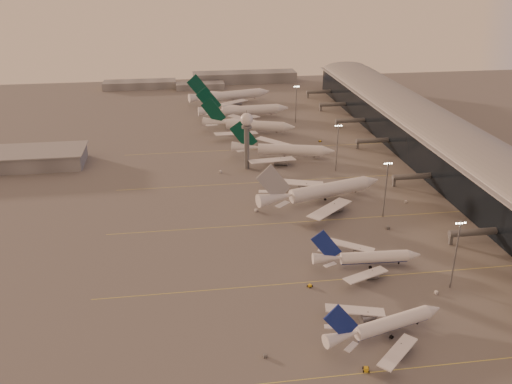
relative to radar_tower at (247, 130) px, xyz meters
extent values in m
plane|color=#5C5959|center=(-5.00, -120.00, -20.95)|extent=(700.00, 700.00, 0.00)
cube|color=#DFD34E|center=(25.00, -155.00, -20.94)|extent=(180.00, 0.25, 0.02)
cube|color=#DFD34E|center=(25.00, -110.00, -20.94)|extent=(180.00, 0.25, 0.02)
cube|color=#DFD34E|center=(25.00, -65.00, -20.94)|extent=(180.00, 0.25, 0.02)
cube|color=#DFD34E|center=(25.00, -20.00, -20.94)|extent=(180.00, 0.25, 0.02)
cube|color=#DFD34E|center=(25.00, 30.00, -20.94)|extent=(180.00, 0.25, 0.02)
cube|color=black|center=(103.00, -10.00, -11.95)|extent=(36.00, 360.00, 18.00)
cylinder|color=gray|center=(103.00, -10.00, -2.95)|extent=(10.08, 360.00, 10.08)
cube|color=gray|center=(103.00, -10.00, -2.75)|extent=(40.00, 362.00, 0.80)
cylinder|color=slate|center=(77.00, -92.00, -16.45)|extent=(22.00, 2.80, 2.80)
cube|color=slate|center=(67.00, -92.00, -18.75)|extent=(1.20, 1.20, 4.40)
cylinder|color=slate|center=(77.00, -34.00, -16.45)|extent=(22.00, 2.80, 2.80)
cube|color=slate|center=(67.00, -34.00, -18.75)|extent=(1.20, 1.20, 4.40)
cylinder|color=slate|center=(77.00, 22.00, -16.45)|extent=(22.00, 2.80, 2.80)
cube|color=slate|center=(67.00, 22.00, -18.75)|extent=(1.20, 1.20, 4.40)
cylinder|color=slate|center=(77.00, 64.00, -16.45)|extent=(22.00, 2.80, 2.80)
cube|color=slate|center=(67.00, 64.00, -18.75)|extent=(1.20, 1.20, 4.40)
cylinder|color=slate|center=(77.00, 106.00, -16.45)|extent=(22.00, 2.80, 2.80)
cube|color=slate|center=(67.00, 106.00, -18.75)|extent=(1.20, 1.20, 4.40)
cylinder|color=slate|center=(77.00, 146.00, -16.45)|extent=(22.00, 2.80, 2.80)
cube|color=slate|center=(67.00, 146.00, -18.75)|extent=(1.20, 1.20, 4.40)
cube|color=slate|center=(-125.00, 20.00, -16.95)|extent=(80.00, 25.00, 8.00)
cube|color=gray|center=(-125.00, 20.00, -12.75)|extent=(82.00, 27.00, 0.60)
cylinder|color=slate|center=(0.00, 0.00, -9.95)|extent=(2.60, 2.60, 22.00)
cylinder|color=slate|center=(0.00, 0.00, 1.55)|extent=(5.20, 5.20, 1.20)
sphere|color=white|center=(0.00, 0.00, 5.45)|extent=(6.40, 6.40, 6.40)
cylinder|color=slate|center=(0.00, 0.00, 9.15)|extent=(0.16, 0.16, 2.00)
cylinder|color=slate|center=(53.00, -120.00, -8.45)|extent=(0.56, 0.56, 25.00)
cube|color=slate|center=(53.00, -120.00, 3.55)|extent=(3.60, 0.25, 0.25)
sphere|color=#FFEABF|center=(51.50, -120.00, 3.15)|extent=(0.56, 0.56, 0.56)
sphere|color=#FFEABF|center=(52.50, -120.00, 3.15)|extent=(0.56, 0.56, 0.56)
sphere|color=#FFEABF|center=(53.50, -120.00, 3.15)|extent=(0.56, 0.56, 0.56)
sphere|color=#FFEABF|center=(54.50, -120.00, 3.15)|extent=(0.56, 0.56, 0.56)
cylinder|color=slate|center=(50.00, -65.00, -8.45)|extent=(0.56, 0.56, 25.00)
cube|color=slate|center=(50.00, -65.00, 3.55)|extent=(3.60, 0.25, 0.25)
sphere|color=#FFEABF|center=(48.50, -65.00, 3.15)|extent=(0.56, 0.56, 0.56)
sphere|color=#FFEABF|center=(49.50, -65.00, 3.15)|extent=(0.56, 0.56, 0.56)
sphere|color=#FFEABF|center=(50.50, -65.00, 3.15)|extent=(0.56, 0.56, 0.56)
sphere|color=#FFEABF|center=(51.50, -65.00, 3.15)|extent=(0.56, 0.56, 0.56)
cylinder|color=slate|center=(45.00, -10.00, -8.45)|extent=(0.56, 0.56, 25.00)
cube|color=slate|center=(45.00, -10.00, 3.55)|extent=(3.60, 0.25, 0.25)
sphere|color=#FFEABF|center=(43.50, -10.00, 3.15)|extent=(0.56, 0.56, 0.56)
sphere|color=#FFEABF|center=(44.50, -10.00, 3.15)|extent=(0.56, 0.56, 0.56)
sphere|color=#FFEABF|center=(45.50, -10.00, 3.15)|extent=(0.56, 0.56, 0.56)
sphere|color=#FFEABF|center=(46.50, -10.00, 3.15)|extent=(0.56, 0.56, 0.56)
cylinder|color=slate|center=(43.00, 80.00, -8.45)|extent=(0.56, 0.56, 25.00)
cube|color=slate|center=(43.00, 80.00, 3.55)|extent=(3.60, 0.25, 0.25)
sphere|color=#FFEABF|center=(41.50, 80.00, 3.15)|extent=(0.56, 0.56, 0.56)
sphere|color=#FFEABF|center=(42.50, 80.00, 3.15)|extent=(0.56, 0.56, 0.56)
sphere|color=#FFEABF|center=(43.50, 80.00, 3.15)|extent=(0.56, 0.56, 0.56)
sphere|color=#FFEABF|center=(44.50, 80.00, 3.15)|extent=(0.56, 0.56, 0.56)
cube|color=slate|center=(-65.00, 200.00, -17.95)|extent=(60.00, 18.00, 6.00)
cube|color=slate|center=(25.00, 210.00, -16.45)|extent=(90.00, 20.00, 9.00)
cube|color=slate|center=(-15.00, 190.00, -18.45)|extent=(40.00, 15.00, 5.00)
cylinder|color=white|center=(24.64, -140.35, -17.52)|extent=(24.90, 10.80, 4.20)
cylinder|color=navy|center=(24.64, -140.35, -18.47)|extent=(24.10, 9.53, 3.03)
cone|color=white|center=(38.82, -136.32, -17.52)|extent=(5.75, 5.35, 4.20)
cone|color=white|center=(7.79, -145.14, -16.99)|extent=(11.11, 6.87, 4.20)
cube|color=white|center=(21.64, -151.96, -18.26)|extent=(15.74, 15.36, 1.32)
cylinder|color=slate|center=(23.87, -148.78, -20.17)|extent=(5.34, 3.94, 2.73)
cube|color=slate|center=(23.87, -148.78, -18.99)|extent=(0.39, 0.36, 1.68)
cube|color=white|center=(15.98, -132.06, -18.26)|extent=(18.33, 7.80, 1.32)
cylinder|color=slate|center=(19.55, -133.59, -20.17)|extent=(5.34, 3.94, 2.73)
cube|color=slate|center=(19.55, -133.59, -18.99)|extent=(0.39, 0.36, 1.68)
cube|color=navy|center=(7.29, -145.28, -11.80)|extent=(11.20, 3.53, 12.53)
cube|color=white|center=(9.13, -149.73, -16.89)|extent=(4.75, 4.52, 0.28)
cube|color=white|center=(6.52, -140.54, -16.89)|extent=(5.02, 2.60, 0.28)
cylinder|color=black|center=(33.67, -137.79, -20.40)|extent=(0.55, 0.55, 1.11)
cylinder|color=black|center=(22.06, -138.55, -20.34)|extent=(1.32, 0.86, 1.22)
cylinder|color=black|center=(23.39, -143.24, -20.34)|extent=(1.32, 0.86, 1.22)
cylinder|color=white|center=(32.21, -103.51, -17.60)|extent=(24.31, 5.29, 4.11)
cylinder|color=navy|center=(32.21, -103.51, -18.52)|extent=(23.78, 4.12, 2.96)
cone|color=white|center=(46.60, -104.21, -17.60)|extent=(4.87, 4.33, 4.11)
cone|color=white|center=(15.10, -102.67, -17.08)|extent=(10.31, 4.60, 4.11)
cube|color=white|center=(25.80, -113.32, -18.32)|extent=(17.53, 11.09, 1.29)
cylinder|color=slate|center=(28.85, -111.08, -20.19)|extent=(4.80, 2.90, 2.67)
cube|color=slate|center=(28.85, -111.08, -19.03)|extent=(0.34, 0.29, 1.64)
cube|color=white|center=(26.79, -93.12, -18.32)|extent=(17.07, 12.42, 1.29)
cylinder|color=slate|center=(29.61, -95.65, -20.19)|extent=(4.80, 2.90, 2.67)
cube|color=slate|center=(29.61, -95.65, -19.03)|extent=(0.34, 0.29, 1.64)
cube|color=navy|center=(14.59, -102.64, -12.00)|extent=(11.29, 0.93, 12.25)
cube|color=white|center=(14.90, -107.34, -16.98)|extent=(4.99, 3.45, 0.27)
cube|color=white|center=(15.36, -98.00, -16.98)|extent=(4.94, 3.79, 0.27)
cylinder|color=black|center=(41.38, -103.96, -20.41)|extent=(0.54, 0.54, 1.08)
cylinder|color=black|center=(30.38, -101.04, -20.35)|extent=(1.21, 0.60, 1.19)
cylinder|color=black|center=(30.15, -105.79, -20.35)|extent=(1.21, 0.60, 1.19)
cylinder|color=white|center=(31.53, -45.29, -16.80)|extent=(38.43, 16.48, 5.98)
cylinder|color=white|center=(31.53, -45.29, -18.15)|extent=(37.23, 14.65, 4.31)
cone|color=white|center=(53.47, -38.88, -16.80)|extent=(8.79, 7.82, 5.98)
cone|color=white|center=(5.45, -52.90, -16.05)|extent=(17.09, 10.24, 5.98)
cube|color=white|center=(27.03, -63.19, -17.85)|extent=(24.12, 23.75, 1.78)
cylinder|color=slate|center=(30.42, -58.28, -20.27)|extent=(8.20, 5.81, 3.89)
cube|color=slate|center=(30.42, -58.28, -18.89)|extent=(0.35, 0.31, 2.39)
cube|color=white|center=(18.10, -32.62, -17.85)|extent=(28.20, 11.82, 1.78)
cylinder|color=slate|center=(23.60, -34.94, -20.27)|extent=(8.20, 5.81, 3.89)
cube|color=slate|center=(23.60, -34.94, -18.89)|extent=(0.35, 0.31, 2.39)
cube|color=#9A9CA1|center=(4.68, -53.13, -8.98)|extent=(16.01, 4.97, 17.76)
cube|color=white|center=(7.22, -60.11, -15.90)|extent=(7.35, 7.04, 0.24)
cube|color=white|center=(3.06, -45.88, -15.90)|extent=(7.77, 3.99, 0.24)
cylinder|color=black|center=(45.50, -41.21, -20.47)|extent=(0.48, 0.48, 0.96)
cylinder|color=black|center=(27.97, -44.11, -20.42)|extent=(1.15, 0.76, 1.06)
cylinder|color=black|center=(29.16, -48.19, -20.42)|extent=(1.15, 0.76, 1.06)
cylinder|color=white|center=(25.15, 11.45, -16.98)|extent=(35.10, 14.03, 5.61)
cylinder|color=white|center=(25.15, 11.45, -18.25)|extent=(34.04, 12.33, 4.04)
cone|color=white|center=(45.27, 6.33, -16.98)|extent=(7.91, 7.10, 5.61)
cone|color=white|center=(1.22, 17.55, -16.28)|extent=(15.52, 9.04, 5.61)
cube|color=white|center=(13.23, -0.61, -17.96)|extent=(25.93, 11.67, 1.66)
cylinder|color=slate|center=(18.21, 1.69, -20.27)|extent=(7.43, 5.20, 3.65)
cube|color=slate|center=(18.21, 1.69, -18.95)|extent=(0.34, 0.31, 2.24)
cube|color=white|center=(20.46, 27.75, -17.96)|extent=(22.62, 21.33, 1.66)
cylinder|color=slate|center=(23.73, 23.35, -20.27)|extent=(7.43, 5.20, 3.65)
cube|color=slate|center=(23.73, 23.35, -18.95)|extent=(0.34, 0.31, 2.24)
cube|color=#05392B|center=(0.52, 17.73, -9.58)|extent=(15.04, 4.14, 16.61)
cube|color=white|center=(-0.68, 11.09, -16.14)|extent=(7.11, 3.84, 0.24)
cube|color=white|center=(2.65, 24.14, -16.14)|extent=(6.77, 6.28, 0.24)
cylinder|color=black|center=(37.96, 8.19, -20.47)|extent=(0.48, 0.48, 0.97)
cylinder|color=black|center=(22.96, 14.21, -20.42)|extent=(1.15, 0.73, 1.06)
cylinder|color=black|center=(21.91, 10.08, -20.42)|extent=(1.15, 0.73, 1.06)
cylinder|color=white|center=(12.79, 59.67, -16.84)|extent=(36.07, 16.72, 5.81)
cylinder|color=white|center=(12.79, 59.67, -18.15)|extent=(34.88, 14.94, 4.19)
cone|color=white|center=(33.24, 52.99, -16.84)|extent=(8.44, 7.69, 5.81)
cone|color=white|center=(-11.53, 67.61, -16.11)|extent=(16.17, 10.22, 5.81)
cube|color=white|center=(-0.36, 48.02, -17.86)|extent=(26.82, 10.48, 1.72)
cylinder|color=slate|center=(4.95, 50.05, -20.25)|extent=(7.81, 5.76, 3.78)
cube|color=slate|center=(4.95, 50.05, -18.87)|extent=(0.36, 0.33, 2.33)
cube|color=white|center=(9.05, 76.84, -17.86)|extent=(22.52, 23.06, 1.72)
cylinder|color=slate|center=(12.13, 72.07, -20.25)|extent=(7.81, 5.76, 3.78)
cube|color=slate|center=(12.13, 72.07, -18.87)|extent=(0.36, 0.33, 2.33)
cube|color=#05392B|center=(-12.25, 67.85, -9.17)|extent=(15.31, 5.30, 17.20)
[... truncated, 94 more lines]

